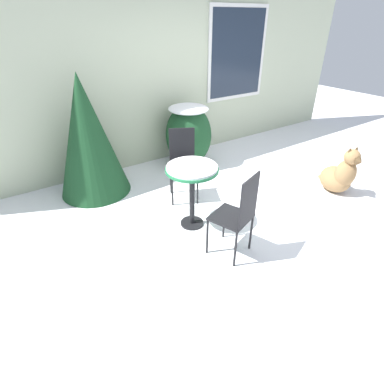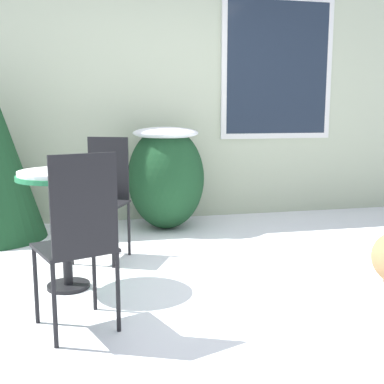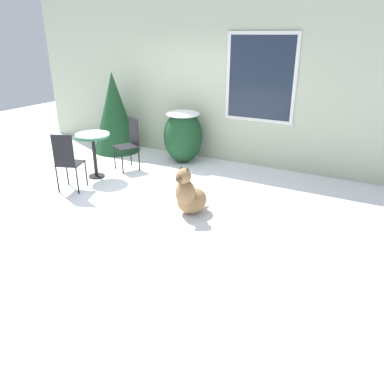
# 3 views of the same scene
# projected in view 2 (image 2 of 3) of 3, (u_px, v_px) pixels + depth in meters

# --- Properties ---
(ground_plane) EXTENTS (16.00, 16.00, 0.00)m
(ground_plane) POSITION_uv_depth(u_px,v_px,m) (212.00, 285.00, 3.30)
(ground_plane) COLOR white
(house_wall) EXTENTS (8.00, 0.10, 3.38)m
(house_wall) POSITION_uv_depth(u_px,v_px,m) (165.00, 63.00, 5.15)
(house_wall) COLOR #B2BC9E
(house_wall) RESTS_ON ground_plane
(shrub_left) EXTENTS (0.77, 0.77, 1.03)m
(shrub_left) POSITION_uv_depth(u_px,v_px,m) (166.00, 175.00, 4.84)
(shrub_left) COLOR #194223
(shrub_left) RESTS_ON ground_plane
(patio_table) EXTENTS (0.61, 0.61, 0.80)m
(patio_table) POSITION_uv_depth(u_px,v_px,m) (64.00, 191.00, 3.14)
(patio_table) COLOR black
(patio_table) RESTS_ON ground_plane
(patio_chair_near_table) EXTENTS (0.51, 0.51, 0.97)m
(patio_chair_near_table) POSITION_uv_depth(u_px,v_px,m) (104.00, 193.00, 3.86)
(patio_chair_near_table) COLOR black
(patio_chair_near_table) RESTS_ON ground_plane
(patio_chair_far_side) EXTENTS (0.48, 0.48, 0.97)m
(patio_chair_far_side) POSITION_uv_depth(u_px,v_px,m) (79.00, 237.00, 2.51)
(patio_chair_far_side) COLOR black
(patio_chair_far_side) RESTS_ON ground_plane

